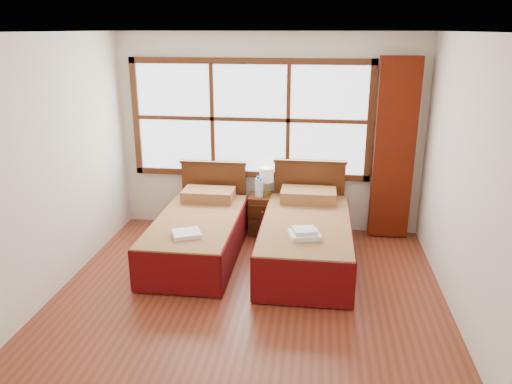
# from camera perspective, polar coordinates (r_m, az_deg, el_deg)

# --- Properties ---
(floor) EXTENTS (4.50, 4.50, 0.00)m
(floor) POSITION_cam_1_polar(r_m,az_deg,el_deg) (5.00, -1.34, -13.52)
(floor) COLOR brown
(floor) RESTS_ON ground
(ceiling) EXTENTS (4.50, 4.50, 0.00)m
(ceiling) POSITION_cam_1_polar(r_m,az_deg,el_deg) (4.26, -1.61, 17.80)
(ceiling) COLOR white
(ceiling) RESTS_ON wall_back
(wall_back) EXTENTS (4.00, 0.00, 4.00)m
(wall_back) POSITION_cam_1_polar(r_m,az_deg,el_deg) (6.62, 1.52, 6.61)
(wall_back) COLOR silver
(wall_back) RESTS_ON floor
(wall_left) EXTENTS (0.00, 4.50, 4.50)m
(wall_left) POSITION_cam_1_polar(r_m,az_deg,el_deg) (5.15, -24.05, 1.63)
(wall_left) COLOR silver
(wall_left) RESTS_ON floor
(wall_right) EXTENTS (0.00, 4.50, 4.50)m
(wall_right) POSITION_cam_1_polar(r_m,az_deg,el_deg) (4.61, 23.93, -0.18)
(wall_right) COLOR silver
(wall_right) RESTS_ON floor
(window) EXTENTS (3.16, 0.06, 1.56)m
(window) POSITION_cam_1_polar(r_m,az_deg,el_deg) (6.58, -0.69, 8.31)
(window) COLOR white
(window) RESTS_ON wall_back
(curtain) EXTENTS (0.50, 0.16, 2.30)m
(curtain) POSITION_cam_1_polar(r_m,az_deg,el_deg) (6.55, 15.50, 4.66)
(curtain) COLOR #5C1809
(curtain) RESTS_ON wall_back
(bed_left) EXTENTS (0.97, 1.99, 0.94)m
(bed_left) POSITION_cam_1_polar(r_m,az_deg,el_deg) (6.05, -6.61, -4.70)
(bed_left) COLOR #3B1E0C
(bed_left) RESTS_ON floor
(bed_right) EXTENTS (1.02, 2.04, 0.99)m
(bed_right) POSITION_cam_1_polar(r_m,az_deg,el_deg) (5.88, 5.73, -5.19)
(bed_right) COLOR #3B1E0C
(bed_right) RESTS_ON floor
(nightstand) EXTENTS (0.40, 0.40, 0.53)m
(nightstand) POSITION_cam_1_polar(r_m,az_deg,el_deg) (6.67, 0.95, -2.57)
(nightstand) COLOR #4A2410
(nightstand) RESTS_ON floor
(towels_left) EXTENTS (0.37, 0.35, 0.05)m
(towels_left) POSITION_cam_1_polar(r_m,az_deg,el_deg) (5.45, -7.94, -4.73)
(towels_left) COLOR white
(towels_left) RESTS_ON bed_left
(towels_right) EXTENTS (0.38, 0.35, 0.09)m
(towels_right) POSITION_cam_1_polar(r_m,az_deg,el_deg) (5.30, 5.58, -4.73)
(towels_right) COLOR white
(towels_right) RESTS_ON bed_right
(lamp) EXTENTS (0.19, 0.19, 0.36)m
(lamp) POSITION_cam_1_polar(r_m,az_deg,el_deg) (6.57, 1.22, 1.89)
(lamp) COLOR gold
(lamp) RESTS_ON nightstand
(bottle_near) EXTENTS (0.07, 0.07, 0.25)m
(bottle_near) POSITION_cam_1_polar(r_m,az_deg,el_deg) (6.50, 0.52, 0.41)
(bottle_near) COLOR #BDE2F4
(bottle_near) RESTS_ON nightstand
(bottle_far) EXTENTS (0.07, 0.07, 0.28)m
(bottle_far) POSITION_cam_1_polar(r_m,az_deg,el_deg) (6.51, 0.23, 0.55)
(bottle_far) COLOR #BDE2F4
(bottle_far) RESTS_ON nightstand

